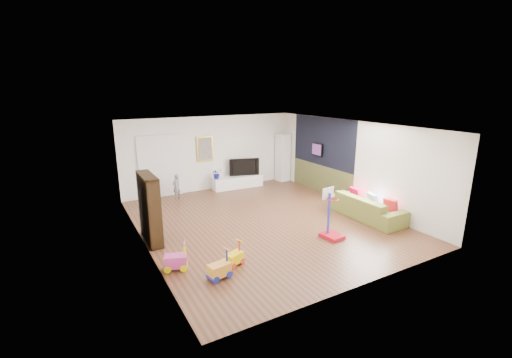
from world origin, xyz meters
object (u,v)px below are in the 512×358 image
sofa (366,207)px  basketball_hoop (333,214)px  media_console (238,182)px  bookshelf (150,209)px

sofa → basketball_hoop: 1.92m
media_console → bookshelf: bookshelf is taller
media_console → sofa: (1.86, -4.65, 0.11)m
bookshelf → basketball_hoop: 4.50m
sofa → basketball_hoop: basketball_hoop is taller
media_console → basketball_hoop: size_ratio=1.50×
media_console → basketball_hoop: basketball_hoop is taller
media_console → sofa: 5.01m
sofa → basketball_hoop: size_ratio=1.77×
bookshelf → basketball_hoop: size_ratio=1.31×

